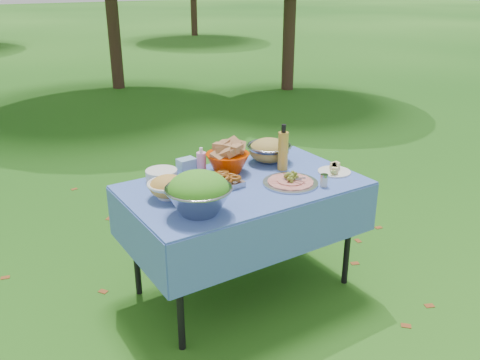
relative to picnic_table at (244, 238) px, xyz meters
name	(u,v)px	position (x,y,z in m)	size (l,w,h in m)	color
ground	(243,287)	(0.00, 0.00, -0.38)	(80.00, 80.00, 0.00)	#0A3A0A
picnic_table	(244,238)	(0.00, 0.00, 0.00)	(1.46, 0.86, 0.76)	#84B0FF
salad_bowl	(199,193)	(-0.43, -0.22, 0.50)	(0.36, 0.36, 0.24)	#919299
pasta_bowl_white	(168,187)	(-0.48, 0.06, 0.45)	(0.24, 0.24, 0.13)	white
plate_stack	(162,175)	(-0.41, 0.32, 0.42)	(0.20, 0.20, 0.07)	white
wipes_box	(187,166)	(-0.22, 0.35, 0.43)	(0.11, 0.08, 0.10)	#86B1DB
sanitizer_bottle	(201,161)	(-0.13, 0.30, 0.47)	(0.06, 0.06, 0.18)	#FA98CB
bread_bowl	(228,158)	(0.03, 0.24, 0.48)	(0.29, 0.29, 0.19)	#CE3400
pasta_bowl_steel	(269,150)	(0.38, 0.26, 0.46)	(0.30, 0.30, 0.16)	#919299
fried_tray	(216,182)	(-0.17, 0.04, 0.42)	(0.30, 0.21, 0.07)	#A2A3A7
charcuterie_platter	(291,178)	(0.24, -0.16, 0.42)	(0.35, 0.35, 0.08)	#B4B6BB
oil_bottle	(283,147)	(0.36, 0.08, 0.54)	(0.07, 0.07, 0.31)	gold
cheese_plate	(335,168)	(0.61, -0.15, 0.41)	(0.21, 0.21, 0.06)	white
shaker	(324,180)	(0.39, -0.30, 0.42)	(0.05, 0.05, 0.08)	silver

